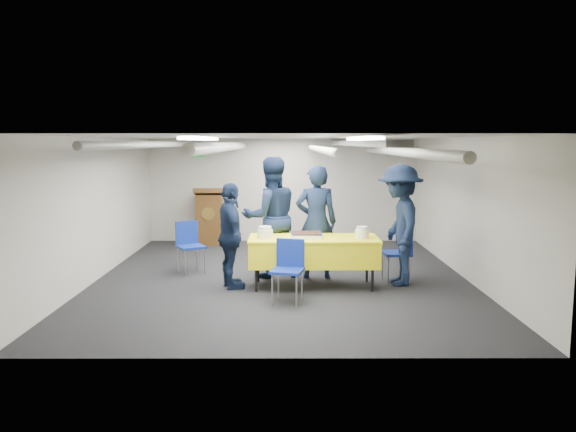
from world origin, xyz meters
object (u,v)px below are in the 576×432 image
Objects in this scene: chair_left at (189,241)px; serving_table at (314,251)px; podium at (210,216)px; sailor_d at (399,225)px; chair_near at (289,264)px; sailor_b at (271,217)px; sailor_a at (316,222)px; chair_right at (401,248)px; sailor_c at (231,236)px; sheet_cake at (307,235)px.

serving_table is at bearing -26.01° from chair_left.
podium is 4.90m from sailor_d.
chair_near is 0.44× the size of sailor_b.
sailor_a reaches higher than serving_table.
sailor_d reaches higher than serving_table.
sailor_b is at bearing 171.70° from chair_right.
podium is 3.80m from sailor_c.
serving_table is 1.05m from sailor_b.
sailor_c reaches higher than chair_left.
sailor_b reaches higher than chair_left.
sheet_cake is 0.55× the size of chair_left.
chair_left is (-2.09, 1.02, -0.03)m from serving_table.
sailor_a is (-1.35, 0.20, 0.40)m from chair_right.
sheet_cake is 1.61m from chair_right.
sailor_c is at bearing -170.48° from chair_right.
chair_left reaches higher than sheet_cake.
sheet_cake is 1.46m from sailor_d.
chair_near reaches higher than sheet_cake.
sailor_b is (-0.74, 0.10, 0.06)m from sailor_a.
serving_table is 2.27× the size of chair_near.
podium is 0.68× the size of sailor_a.
sailor_c is at bearing -176.88° from sheet_cake.
sailor_b is at bearing -103.45° from sailor_d.
sailor_b is (-0.29, 1.47, 0.46)m from chair_near.
serving_table is 0.27m from sheet_cake.
sheet_cake is at bearing 70.41° from chair_near.
serving_table is 4.20m from podium.
sailor_c is (-1.26, -0.07, 0.25)m from serving_table.
podium is 0.63× the size of sailor_b.
serving_table is 2.27× the size of chair_right.
chair_left is at bearing 18.34° from sailor_c.
serving_table is 1.07× the size of sailor_a.
chair_right is at bearing 161.07° from sailor_d.
chair_right reaches higher than sheet_cake.
sailor_a is (0.46, 1.37, 0.40)m from chair_near.
chair_near is at bearing 83.80° from sailor_b.
serving_table is 1.58× the size of podium.
sailor_b is at bearing -7.62° from sailor_a.
serving_table is 0.69m from sailor_a.
serving_table is at bearing -165.07° from chair_right.
podium is at bearing -54.61° from sailor_a.
sailor_b reaches higher than sheet_cake.
chair_left is at bearing -30.55° from sailor_b.
sailor_d is at bearing -14.15° from chair_left.
sailor_c is (0.83, -3.71, 0.19)m from podium.
sailor_a reaches higher than sailor_c.
serving_table is at bearing 117.19° from sailor_b.
serving_table is 0.87m from chair_near.
sheet_cake is 0.55× the size of chair_right.
sailor_c is (-1.15, -0.06, -0.00)m from sheet_cake.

